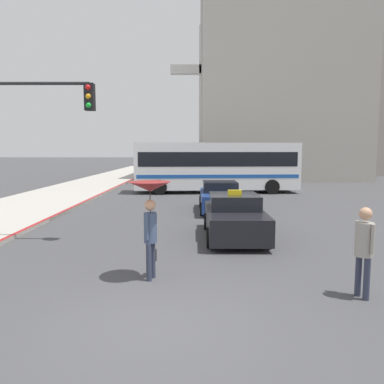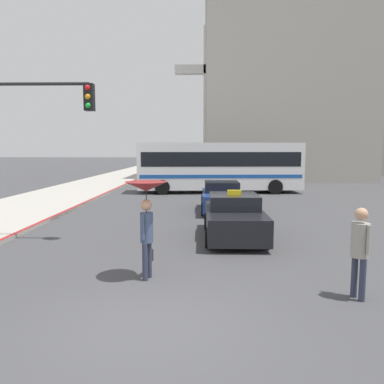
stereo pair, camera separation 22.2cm
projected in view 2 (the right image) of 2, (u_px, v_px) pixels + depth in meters
The scene contains 9 objects.
ground_plane at pixel (146, 325), 6.16m from camera, with size 300.00×300.00×0.00m, color #424244.
taxi at pixel (234, 218), 12.24m from camera, with size 1.91×4.07×1.58m.
sedan_red at pixel (222, 198), 17.61m from camera, with size 1.91×4.05×1.39m.
city_bus at pixel (219, 165), 25.35m from camera, with size 11.03×3.13×3.36m.
pedestrian_with_umbrella at pixel (146, 204), 8.17m from camera, with size 0.93×0.93×2.18m.
pedestrian_man at pixel (360, 245), 7.11m from camera, with size 0.42×0.48×1.78m.
traffic_light at pixel (29, 126), 11.36m from camera, with size 3.51×0.38×5.14m.
building_tower_near at pixel (281, 61), 38.66m from camera, with size 15.52×13.21×24.08m.
monument_cross at pixel (208, 93), 39.77m from camera, with size 6.93×0.90×15.76m.
Camera 2 is at (0.89, -5.86, 2.86)m, focal length 35.00 mm.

